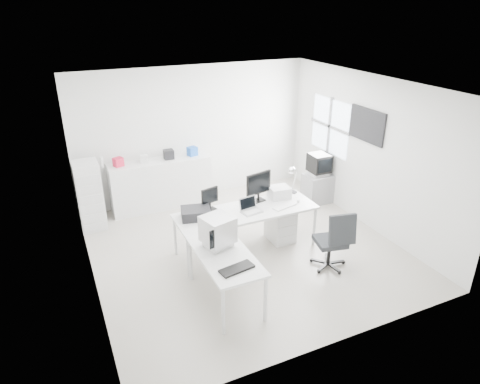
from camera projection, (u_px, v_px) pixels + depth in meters
name	position (u px, v px, depth m)	size (l,w,h in m)	color
floor	(245.00, 249.00, 7.45)	(5.00, 5.00, 0.01)	beige
ceiling	(246.00, 86.00, 6.30)	(5.00, 5.00, 0.01)	white
back_wall	(194.00, 134.00, 8.95)	(5.00, 0.02, 2.80)	silver
left_wall	(82.00, 202.00, 5.92)	(0.02, 5.00, 2.80)	silver
right_wall	(368.00, 153.00, 7.82)	(0.02, 5.00, 2.80)	silver
window	(330.00, 126.00, 8.73)	(0.02, 1.20, 1.10)	white
wall_picture	(367.00, 125.00, 7.69)	(0.04, 0.90, 0.60)	black
main_desk	(246.00, 230.00, 7.28)	(2.40, 0.80, 0.75)	silver
side_desk	(225.00, 277.00, 6.05)	(0.70, 1.40, 0.75)	silver
drawer_pedestal	(280.00, 224.00, 7.62)	(0.40, 0.50, 0.60)	silver
inkjet_printer	(196.00, 213.00, 6.86)	(0.46, 0.36, 0.17)	black
lcd_monitor_small	(210.00, 200.00, 7.05)	(0.31, 0.18, 0.39)	black
lcd_monitor_large	(259.00, 187.00, 7.36)	(0.51, 0.20, 0.53)	black
laptop	(252.00, 206.00, 7.02)	(0.34, 0.35, 0.22)	#B7B7BA
white_keyboard	(285.00, 206.00, 7.25)	(0.44, 0.14, 0.02)	silver
white_mouse	(298.00, 201.00, 7.40)	(0.06, 0.06, 0.06)	silver
laser_printer	(279.00, 192.00, 7.56)	(0.35, 0.30, 0.20)	silver
desk_lamp	(294.00, 180.00, 7.70)	(0.16, 0.16, 0.49)	silver
crt_monitor	(218.00, 233.00, 6.02)	(0.37, 0.37, 0.42)	#B7B7BA
black_keyboard	(237.00, 269.00, 5.56)	(0.47, 0.19, 0.03)	black
office_chair	(330.00, 239.00, 6.76)	(0.59, 0.59, 1.02)	#282B2E
tv_cabinet	(317.00, 188.00, 9.08)	(0.56, 0.46, 0.61)	gray
crt_tv	(319.00, 165.00, 8.86)	(0.50, 0.48, 0.45)	black
sideboard	(161.00, 184.00, 8.77)	(2.05, 0.51, 1.02)	silver
clutter_box_a	(118.00, 162.00, 8.22)	(0.17, 0.15, 0.17)	red
clutter_box_b	(144.00, 159.00, 8.42)	(0.15, 0.13, 0.15)	silver
clutter_box_c	(169.00, 154.00, 8.60)	(0.19, 0.17, 0.19)	black
clutter_box_d	(192.00, 151.00, 8.79)	(0.18, 0.16, 0.18)	#184EAE
clutter_bottle	(102.00, 162.00, 8.13)	(0.07, 0.07, 0.22)	silver
filing_cabinet	(89.00, 196.00, 7.91)	(0.45, 0.54, 1.30)	silver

